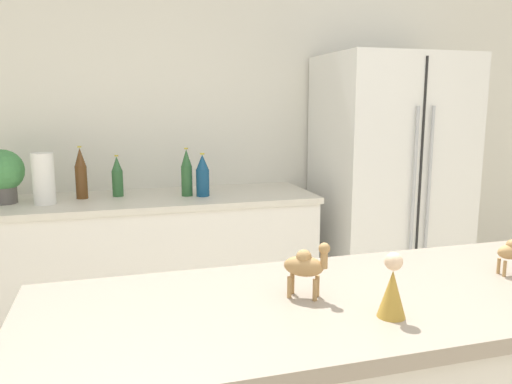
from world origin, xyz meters
TOP-DOWN VIEW (x-y plane):
  - wall_back at (0.00, 2.73)m, footprint 8.00×0.06m
  - back_counter at (-0.50, 2.40)m, footprint 1.86×0.63m
  - refrigerator at (0.99, 2.34)m, footprint 0.86×0.70m
  - potted_plant at (-1.28, 2.42)m, footprint 0.22×0.22m
  - paper_towel_roll at (-1.07, 2.34)m, footprint 0.11×0.11m
  - back_bottle_0 at (-0.31, 2.37)m, footprint 0.06×0.06m
  - back_bottle_1 at (-0.22, 2.33)m, footprint 0.08×0.08m
  - back_bottle_2 at (-0.89, 2.45)m, footprint 0.06×0.06m
  - back_bottle_3 at (-0.69, 2.47)m, footprint 0.06×0.06m
  - camel_figurine at (-0.29, 0.57)m, footprint 0.11×0.09m
  - wise_man_figurine_crimson at (-0.16, 0.41)m, footprint 0.06×0.06m

SIDE VIEW (x-z plane):
  - back_counter at x=-0.50m, z-range 0.00..0.94m
  - refrigerator at x=0.99m, z-range 0.00..1.76m
  - back_bottle_3 at x=-0.69m, z-range 0.93..1.17m
  - back_bottle_1 at x=-0.22m, z-range 0.93..1.18m
  - back_bottle_0 at x=-0.31m, z-range 0.93..1.21m
  - paper_towel_roll at x=-1.07m, z-range 0.94..1.21m
  - wise_man_figurine_crimson at x=-0.16m, z-range 1.00..1.15m
  - back_bottle_2 at x=-0.89m, z-range 0.93..1.23m
  - camel_figurine at x=-0.29m, z-range 1.02..1.16m
  - potted_plant at x=-1.28m, z-range 0.95..1.24m
  - wall_back at x=0.00m, z-range 0.00..2.55m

